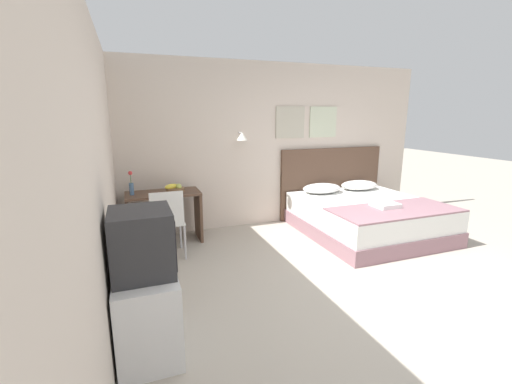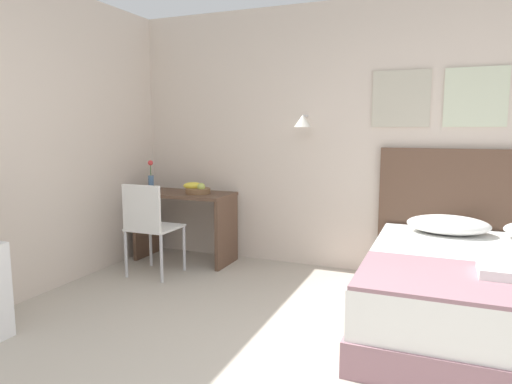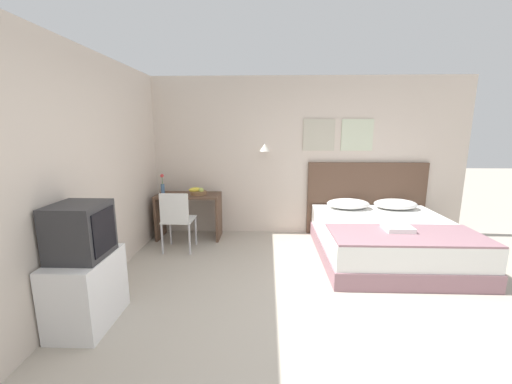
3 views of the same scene
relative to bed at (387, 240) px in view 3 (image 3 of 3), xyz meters
name	(u,v)px [view 3 (image 3 of 3)]	position (x,y,z in m)	size (l,w,h in m)	color
ground_plane	(320,323)	(-1.19, -1.59, -0.26)	(24.00, 24.00, 0.00)	#B2A899
wall_back	(297,157)	(-1.19, 1.10, 1.07)	(5.66, 0.31, 2.65)	beige
wall_left	(34,187)	(-3.65, -1.76, 1.06)	(0.06, 5.66, 2.65)	beige
bed	(387,240)	(0.00, 0.00, 0.00)	(1.88, 2.02, 0.53)	gray
headboard	(366,199)	(0.00, 1.04, 0.36)	(2.00, 0.06, 1.25)	brown
pillow_left	(348,204)	(-0.38, 0.73, 0.34)	(0.68, 0.46, 0.16)	white
pillow_right	(395,204)	(0.38, 0.73, 0.34)	(0.68, 0.46, 0.16)	white
throw_blanket	(407,235)	(0.00, -0.59, 0.28)	(1.82, 0.81, 0.02)	gray
folded_towel_near_foot	(398,228)	(-0.06, -0.44, 0.32)	(0.33, 0.31, 0.06)	white
desk	(189,208)	(-2.99, 0.73, 0.25)	(1.03, 0.52, 0.75)	brown
desk_chair	(177,217)	(-3.02, 0.11, 0.28)	(0.44, 0.44, 0.91)	white
fruit_bowl	(198,192)	(-2.83, 0.71, 0.53)	(0.29, 0.26, 0.12)	brown
flower_vase	(163,186)	(-3.41, 0.71, 0.62)	(0.06, 0.06, 0.33)	#4C7099
tv_stand	(87,290)	(-3.37, -1.66, 0.07)	(0.46, 0.71, 0.67)	white
television	(80,231)	(-3.37, -1.66, 0.65)	(0.45, 0.47, 0.49)	#2D2D30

